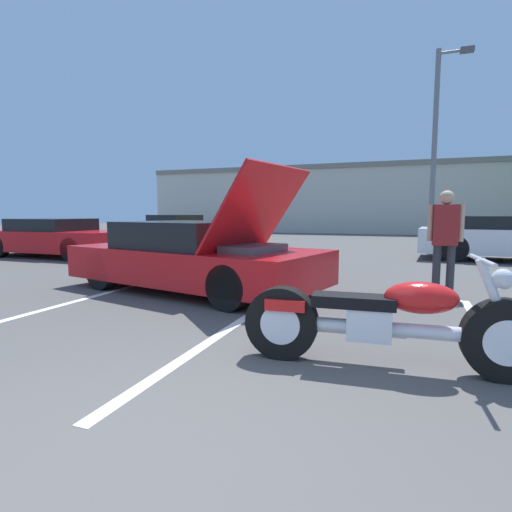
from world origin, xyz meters
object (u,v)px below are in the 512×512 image
at_px(light_pole, 437,140).
at_px(parked_car_left_row, 57,238).
at_px(motorcycle, 385,322).
at_px(parked_car_mid_row, 177,230).
at_px(show_car_hood_open, 196,257).
at_px(spectator_by_show_car, 445,234).

distance_m(light_pole, parked_car_left_row, 13.24).
distance_m(motorcycle, parked_car_mid_row, 14.12).
distance_m(show_car_hood_open, parked_car_mid_row, 10.25).
bearing_deg(show_car_hood_open, parked_car_mid_row, 136.37).
bearing_deg(show_car_hood_open, spectator_by_show_car, 26.71).
relative_size(light_pole, spectator_by_show_car, 4.28).
bearing_deg(motorcycle, show_car_hood_open, 137.86).
bearing_deg(parked_car_left_row, parked_car_mid_row, 81.51).
bearing_deg(parked_car_mid_row, light_pole, 24.99).
height_order(light_pole, motorcycle, light_pole).
bearing_deg(parked_car_left_row, show_car_hood_open, -25.75).
distance_m(light_pole, parked_car_mid_row, 10.56).
height_order(show_car_hood_open, spectator_by_show_car, show_car_hood_open).
height_order(parked_car_mid_row, parked_car_left_row, parked_car_mid_row).
height_order(light_pole, parked_car_mid_row, light_pole).
height_order(motorcycle, parked_car_left_row, parked_car_left_row).
height_order(show_car_hood_open, parked_car_left_row, show_car_hood_open).
bearing_deg(light_pole, parked_car_mid_row, -170.96).
xyz_separation_m(motorcycle, parked_car_mid_row, (-8.75, 11.08, 0.18)).
relative_size(light_pole, parked_car_left_row, 1.56).
relative_size(parked_car_mid_row, parked_car_left_row, 0.96).
distance_m(light_pole, motorcycle, 13.18).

